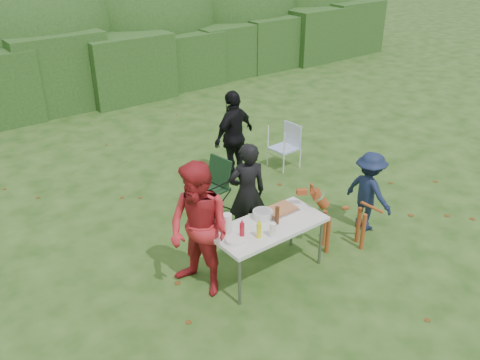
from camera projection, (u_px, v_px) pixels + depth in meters
ground at (278, 263)px, 6.92m from camera, size 80.00×80.00×0.00m
hedge_row at (59, 76)px, 12.18m from camera, size 22.00×1.40×1.70m
shrub_backdrop at (32, 33)px, 12.97m from camera, size 20.00×2.60×3.20m
folding_table at (269, 228)px, 6.43m from camera, size 1.50×0.70×0.74m
person_cook at (247, 193)px, 7.10m from camera, size 0.64×0.52×1.51m
person_red_jacket at (199, 230)px, 6.05m from camera, size 0.85×0.98×1.73m
person_black_puffy at (234, 136)px, 8.83m from camera, size 1.03×0.62×1.64m
child at (369, 192)px, 7.44m from camera, size 0.46×0.80×1.23m
dog at (345, 217)px, 7.04m from camera, size 1.10×0.84×0.97m
camping_chair at (211, 186)px, 8.00m from camera, size 0.61×0.61×0.86m
lawn_chair at (284, 146)px, 9.45m from camera, size 0.51×0.51×0.83m
food_tray at (280, 211)px, 6.69m from camera, size 0.45×0.30×0.02m
focaccia_bread at (280, 209)px, 6.67m from camera, size 0.40×0.26×0.04m
mustard_bottle at (259, 230)px, 6.10m from camera, size 0.06×0.06×0.20m
ketchup_bottle at (242, 231)px, 6.06m from camera, size 0.06×0.06×0.22m
beer_bottle at (277, 215)px, 6.37m from camera, size 0.06×0.06×0.24m
paper_towel_roll at (227, 224)px, 6.17m from camera, size 0.12×0.12×0.26m
cup_stack at (273, 230)px, 6.13m from camera, size 0.08×0.08×0.18m
pasta_bowl at (263, 214)px, 6.53m from camera, size 0.26×0.26×0.10m
plate_stack at (235, 240)px, 6.04m from camera, size 0.24×0.24×0.05m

